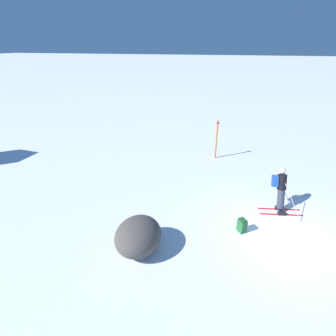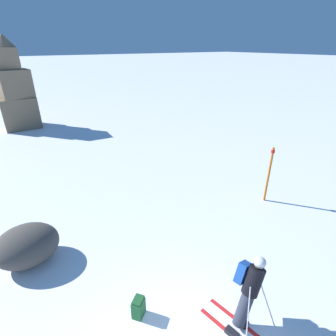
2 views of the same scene
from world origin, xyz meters
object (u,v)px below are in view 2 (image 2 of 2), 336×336
object	(u,v)px
rock_pillar	(15,91)
exposed_boulder_0	(27,245)
trail_marker	(269,173)
spare_backpack	(138,307)
skier	(249,289)

from	to	relation	value
rock_pillar	exposed_boulder_0	xyz separation A→B (m)	(-1.57, -14.29, -2.00)
trail_marker	exposed_boulder_0	bearing A→B (deg)	169.09
spare_backpack	trail_marker	world-z (taller)	trail_marker
exposed_boulder_0	spare_backpack	bearing A→B (deg)	-60.44
skier	rock_pillar	size ratio (longest dim) A/B	0.28
exposed_boulder_0	rock_pillar	bearing A→B (deg)	83.72
spare_backpack	trail_marker	bearing A→B (deg)	155.91
spare_backpack	skier	bearing A→B (deg)	106.68
rock_pillar	exposed_boulder_0	size ratio (longest dim) A/B	3.65
skier	rock_pillar	xyz separation A→B (m)	(-2.08, 18.73, 1.63)
rock_pillar	spare_backpack	xyz separation A→B (m)	(0.19, -17.39, -2.29)
skier	trail_marker	size ratio (longest dim) A/B	0.77
rock_pillar	spare_backpack	world-z (taller)	rock_pillar
rock_pillar	trail_marker	size ratio (longest dim) A/B	2.78
skier	trail_marker	bearing A→B (deg)	22.67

